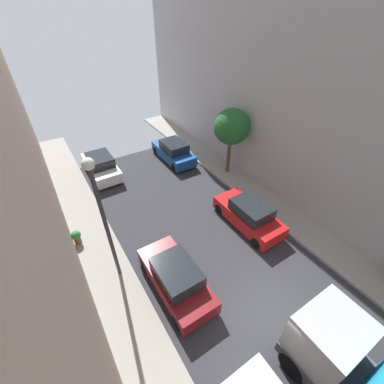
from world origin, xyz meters
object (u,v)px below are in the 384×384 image
at_px(parked_car_right_1, 249,215).
at_px(lamp_post, 101,209).
at_px(parked_car_left_2, 176,278).
at_px(parked_car_right_2, 174,152).
at_px(street_tree_1, 231,127).
at_px(potted_plant_0, 76,236).
at_px(parked_car_left_3, 101,166).

xyz_separation_m(parked_car_right_1, lamp_post, (-7.30, 0.70, 3.39)).
relative_size(parked_car_left_2, parked_car_right_2, 1.00).
distance_m(parked_car_right_1, parked_car_right_2, 8.57).
distance_m(parked_car_left_2, parked_car_right_2, 11.25).
xyz_separation_m(parked_car_right_1, parked_car_right_2, (0.00, 8.57, 0.00)).
relative_size(parked_car_left_2, lamp_post, 0.69).
bearing_deg(parked_car_right_2, parked_car_right_1, -90.00).
bearing_deg(lamp_post, parked_car_left_2, -46.41).
bearing_deg(parked_car_right_1, lamp_post, 174.56).
bearing_deg(parked_car_right_1, street_tree_1, 63.67).
height_order(parked_car_left_2, potted_plant_0, parked_car_left_2).
height_order(parked_car_left_2, street_tree_1, street_tree_1).
distance_m(parked_car_left_2, lamp_post, 4.37).
height_order(potted_plant_0, lamp_post, lamp_post).
bearing_deg(potted_plant_0, parked_car_right_1, -23.19).
relative_size(parked_car_left_3, lamp_post, 0.69).
xyz_separation_m(parked_car_right_2, lamp_post, (-7.30, -7.87, 3.39)).
height_order(street_tree_1, lamp_post, lamp_post).
bearing_deg(parked_car_right_1, parked_car_right_2, 90.00).
bearing_deg(parked_car_right_2, parked_car_left_3, 169.77).
bearing_deg(potted_plant_0, lamp_post, -68.19).
xyz_separation_m(parked_car_left_3, potted_plant_0, (-3.07, -5.91, -0.13)).
bearing_deg(potted_plant_0, parked_car_right_2, 30.21).
height_order(parked_car_right_2, street_tree_1, street_tree_1).
bearing_deg(parked_car_right_1, parked_car_left_3, 119.51).
relative_size(street_tree_1, lamp_post, 0.76).
bearing_deg(parked_car_right_1, potted_plant_0, 156.81).
bearing_deg(parked_car_left_3, parked_car_left_2, -90.00).
bearing_deg(parked_car_right_2, street_tree_1, -57.59).
bearing_deg(street_tree_1, parked_car_right_2, 122.41).
bearing_deg(parked_car_left_3, parked_car_right_2, -10.23).
height_order(parked_car_left_3, parked_car_right_2, same).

